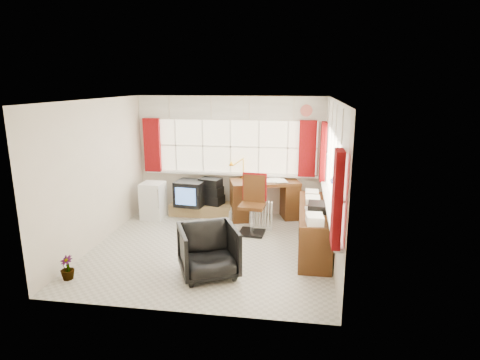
% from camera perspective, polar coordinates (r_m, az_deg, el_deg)
% --- Properties ---
extents(ground, '(4.00, 4.00, 0.00)m').
position_cam_1_polar(ground, '(7.01, -4.11, -9.58)').
color(ground, beige).
rests_on(ground, ground).
extents(room_walls, '(4.00, 4.00, 4.00)m').
position_cam_1_polar(room_walls, '(6.56, -4.33, 2.54)').
color(room_walls, beige).
rests_on(room_walls, ground).
extents(window_back, '(3.70, 0.12, 3.60)m').
position_cam_1_polar(window_back, '(8.54, -1.37, 1.39)').
color(window_back, '#FFF0C9').
rests_on(window_back, room_walls).
extents(window_right, '(0.12, 3.70, 3.60)m').
position_cam_1_polar(window_right, '(6.55, 12.59, -2.78)').
color(window_right, '#FFF0C9').
rests_on(window_right, room_walls).
extents(curtains, '(3.83, 3.83, 1.15)m').
position_cam_1_polar(curtains, '(7.34, 4.37, 3.37)').
color(curtains, maroon).
rests_on(curtains, room_walls).
extents(overhead_cabinets, '(3.98, 3.98, 0.48)m').
position_cam_1_polar(overhead_cabinets, '(7.29, 4.96, 9.59)').
color(overhead_cabinets, white).
rests_on(overhead_cabinets, room_walls).
extents(desk, '(1.52, 1.05, 0.83)m').
position_cam_1_polar(desk, '(8.35, 3.50, -2.49)').
color(desk, '#572C14').
rests_on(desk, ground).
extents(desk_lamp, '(0.15, 0.12, 0.42)m').
position_cam_1_polar(desk_lamp, '(8.44, 0.46, 2.27)').
color(desk_lamp, '#E9A709').
rests_on(desk_lamp, desk).
extents(task_chair, '(0.50, 0.53, 1.12)m').
position_cam_1_polar(task_chair, '(7.53, 1.91, -3.07)').
color(task_chair, black).
rests_on(task_chair, ground).
extents(office_chair, '(1.08, 1.09, 0.75)m').
position_cam_1_polar(office_chair, '(5.95, -4.52, -10.02)').
color(office_chair, black).
rests_on(office_chair, ground).
extents(radiator, '(0.37, 0.15, 0.55)m').
position_cam_1_polar(radiator, '(7.75, 3.26, -5.45)').
color(radiator, white).
rests_on(radiator, ground).
extents(credenza, '(0.50, 2.00, 0.85)m').
position_cam_1_polar(credenza, '(6.90, 10.46, -6.66)').
color(credenza, '#572C14').
rests_on(credenza, ground).
extents(file_tray, '(0.33, 0.41, 0.13)m').
position_cam_1_polar(file_tray, '(6.58, 10.99, -3.80)').
color(file_tray, black).
rests_on(file_tray, credenza).
extents(tv_bench, '(1.40, 0.50, 0.25)m').
position_cam_1_polar(tv_bench, '(8.65, -5.19, -4.12)').
color(tv_bench, '#A38951').
rests_on(tv_bench, ground).
extents(crt_tv, '(0.64, 0.60, 0.52)m').
position_cam_1_polar(crt_tv, '(8.46, -7.05, -1.87)').
color(crt_tv, black).
rests_on(crt_tv, tv_bench).
extents(hifi_stack, '(0.60, 0.47, 0.56)m').
position_cam_1_polar(hifi_stack, '(8.51, -4.21, -1.71)').
color(hifi_stack, black).
rests_on(hifi_stack, tv_bench).
extents(mini_fridge, '(0.47, 0.47, 0.76)m').
position_cam_1_polar(mini_fridge, '(8.52, -12.23, -2.88)').
color(mini_fridge, white).
rests_on(mini_fridge, ground).
extents(spray_bottle_a, '(0.11, 0.11, 0.27)m').
position_cam_1_polar(spray_bottle_a, '(8.29, -1.28, -4.81)').
color(spray_bottle_a, silver).
rests_on(spray_bottle_a, ground).
extents(spray_bottle_b, '(0.12, 0.12, 0.19)m').
position_cam_1_polar(spray_bottle_b, '(8.43, -0.53, -4.78)').
color(spray_bottle_b, '#97E1D4').
rests_on(spray_bottle_b, ground).
extents(flower_vase, '(0.25, 0.25, 0.35)m').
position_cam_1_polar(flower_vase, '(6.39, -23.38, -11.39)').
color(flower_vase, black).
rests_on(flower_vase, ground).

